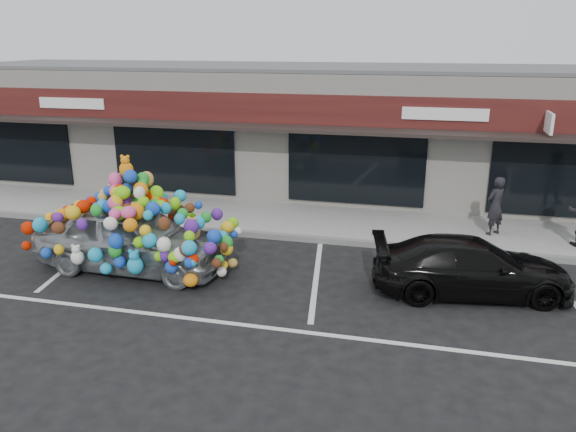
# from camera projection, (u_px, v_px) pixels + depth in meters

# --- Properties ---
(ground) EXTENTS (90.00, 90.00, 0.00)m
(ground) POSITION_uv_depth(u_px,v_px,m) (198.00, 270.00, 13.21)
(ground) COLOR black
(ground) RESTS_ON ground
(shop_building) EXTENTS (24.00, 7.20, 4.31)m
(shop_building) POSITION_uv_depth(u_px,v_px,m) (284.00, 126.00, 20.38)
(shop_building) COLOR white
(shop_building) RESTS_ON ground
(sidewalk) EXTENTS (26.00, 3.00, 0.15)m
(sidewalk) POSITION_uv_depth(u_px,v_px,m) (249.00, 217.00, 16.89)
(sidewalk) COLOR gray
(sidewalk) RESTS_ON ground
(kerb) EXTENTS (26.00, 0.18, 0.16)m
(kerb) POSITION_uv_depth(u_px,v_px,m) (232.00, 233.00, 15.50)
(kerb) COLOR slate
(kerb) RESTS_ON ground
(parking_stripe_left) EXTENTS (0.73, 4.37, 0.01)m
(parking_stripe_left) POSITION_uv_depth(u_px,v_px,m) (82.00, 255.00, 14.11)
(parking_stripe_left) COLOR silver
(parking_stripe_left) RESTS_ON ground
(parking_stripe_mid) EXTENTS (0.73, 4.37, 0.01)m
(parking_stripe_mid) POSITION_uv_depth(u_px,v_px,m) (316.00, 278.00, 12.76)
(parking_stripe_mid) COLOR silver
(parking_stripe_mid) RESTS_ON ground
(parking_stripe_right) EXTENTS (0.73, 4.37, 0.01)m
(parking_stripe_right) POSITION_uv_depth(u_px,v_px,m) (573.00, 303.00, 11.56)
(parking_stripe_right) COLOR silver
(parking_stripe_right) RESTS_ON ground
(lane_line) EXTENTS (14.00, 0.12, 0.01)m
(lane_line) POSITION_uv_depth(u_px,v_px,m) (250.00, 326.00, 10.63)
(lane_line) COLOR silver
(lane_line) RESTS_ON ground
(toy_car) EXTENTS (3.26, 4.87, 2.81)m
(toy_car) POSITION_uv_depth(u_px,v_px,m) (132.00, 231.00, 12.98)
(toy_car) COLOR gray
(toy_car) RESTS_ON ground
(black_sedan) EXTENTS (2.34, 4.36, 1.20)m
(black_sedan) POSITION_uv_depth(u_px,v_px,m) (471.00, 267.00, 11.83)
(black_sedan) COLOR black
(black_sedan) RESTS_ON ground
(pedestrian_a) EXTENTS (0.68, 0.67, 1.59)m
(pedestrian_a) POSITION_uv_depth(u_px,v_px,m) (495.00, 206.00, 14.93)
(pedestrian_a) COLOR black
(pedestrian_a) RESTS_ON sidewalk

